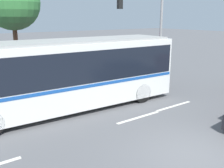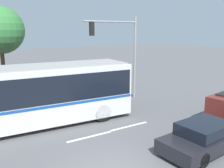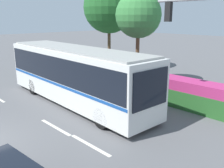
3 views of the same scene
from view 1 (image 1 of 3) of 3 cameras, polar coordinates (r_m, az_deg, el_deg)
name	(u,v)px [view 1 (image 1 of 3)]	position (r m, az deg, el deg)	size (l,w,h in m)	color
ground_plane	(190,154)	(9.06, 16.86, -14.62)	(140.00, 140.00, 0.00)	#5B5B5E
city_bus	(61,72)	(12.10, -11.17, 2.70)	(11.70, 3.11, 3.32)	silver
traffic_light_pole	(150,22)	(17.83, 8.38, 13.42)	(4.32, 0.24, 6.16)	gray
flowering_hedge	(73,73)	(17.11, -8.56, 2.52)	(10.25, 1.33, 1.60)	#286028
street_tree_centre	(12,3)	(17.42, -21.24, 16.41)	(3.35, 3.35, 6.85)	brown
lane_stripe_mid	(139,117)	(11.58, 5.91, -7.38)	(2.40, 0.16, 0.01)	silver
lane_stripe_far	(174,106)	(13.30, 13.55, -4.77)	(2.40, 0.16, 0.01)	silver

